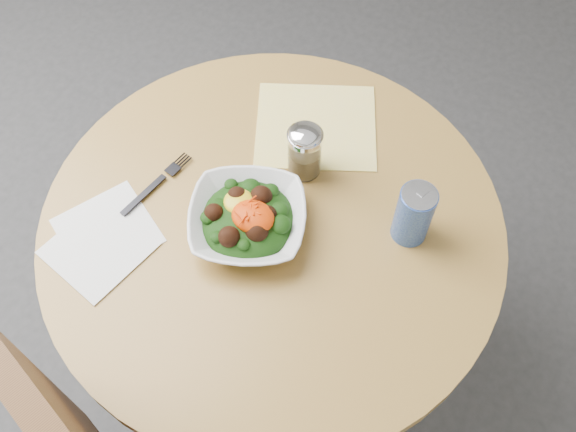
% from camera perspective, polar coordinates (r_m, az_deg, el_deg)
% --- Properties ---
extents(ground, '(6.00, 6.00, 0.00)m').
position_cam_1_polar(ground, '(1.92, -0.96, -12.08)').
color(ground, '#2E2E31').
rests_on(ground, ground).
extents(table, '(0.90, 0.90, 0.75)m').
position_cam_1_polar(table, '(1.41, -1.28, -4.56)').
color(table, black).
rests_on(table, ground).
extents(cloth_napkin, '(0.32, 0.31, 0.00)m').
position_cam_1_polar(cloth_napkin, '(1.37, 2.50, 8.03)').
color(cloth_napkin, '#DFBD0B').
rests_on(cloth_napkin, table).
extents(paper_napkins, '(0.23, 0.26, 0.00)m').
position_cam_1_polar(paper_napkins, '(1.26, -16.13, -1.99)').
color(paper_napkins, white).
rests_on(paper_napkins, table).
extents(salad_bowl, '(0.29, 0.29, 0.08)m').
position_cam_1_polar(salad_bowl, '(1.21, -3.60, -0.28)').
color(salad_bowl, silver).
rests_on(salad_bowl, table).
extents(fork, '(0.06, 0.18, 0.00)m').
position_cam_1_polar(fork, '(1.31, -11.45, 2.98)').
color(fork, black).
rests_on(fork, table).
extents(spice_shaker, '(0.07, 0.07, 0.13)m').
position_cam_1_polar(spice_shaker, '(1.25, 1.48, 5.77)').
color(spice_shaker, silver).
rests_on(spice_shaker, table).
extents(beverage_can, '(0.07, 0.07, 0.13)m').
position_cam_1_polar(beverage_can, '(1.19, 11.11, 0.16)').
color(beverage_can, '#0D1C90').
rests_on(beverage_can, table).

